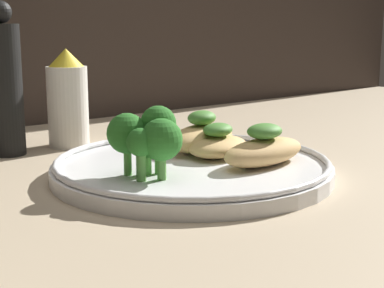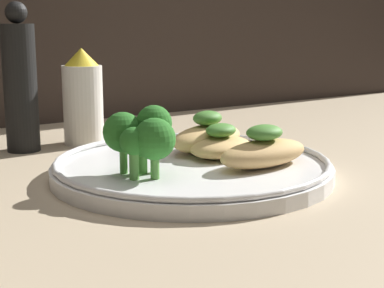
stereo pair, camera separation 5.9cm
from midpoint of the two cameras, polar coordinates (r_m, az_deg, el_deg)
name	(u,v)px [view 2 (the right image)]	position (r cm, az deg, el deg)	size (l,w,h in cm)	color
ground_plane	(192,181)	(60.11, 2.82, -3.67)	(180.00, 180.00, 1.00)	tan
plate	(192,167)	(59.73, 2.84, -2.29)	(28.46, 28.46, 2.00)	white
grilled_meat_front	(264,151)	(58.74, 9.87, -0.68)	(11.22, 5.72, 4.21)	tan
grilled_meat_middle	(221,145)	(62.38, 5.52, -0.09)	(9.60, 8.39, 3.60)	tan
grilled_meat_back	(207,136)	(65.21, 4.10, 0.74)	(11.90, 9.01, 4.50)	tan
broccoli_bunch	(142,135)	(54.05, -1.74, 0.80)	(6.19, 6.98, 6.49)	#569942
sauce_bottle	(83,99)	(76.01, -8.36, 4.37)	(5.09, 5.09, 12.31)	white
pepper_grinder	(20,84)	(72.87, -14.11, 5.70)	(3.99, 3.99, 17.89)	black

